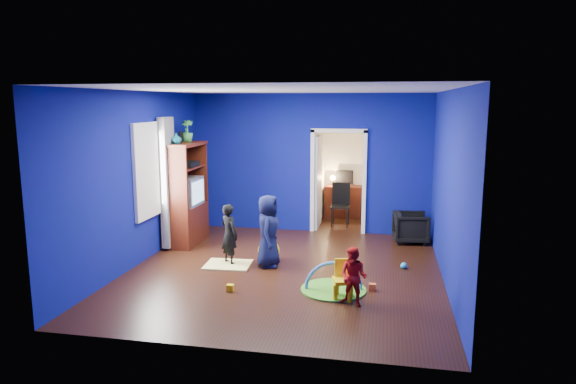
% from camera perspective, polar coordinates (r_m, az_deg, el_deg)
% --- Properties ---
extents(floor, '(5.00, 5.50, 0.01)m').
position_cam_1_polar(floor, '(8.44, -0.45, -8.79)').
color(floor, black).
rests_on(floor, ground).
extents(ceiling, '(5.00, 5.50, 0.01)m').
position_cam_1_polar(ceiling, '(8.00, -0.48, 11.30)').
color(ceiling, white).
rests_on(ceiling, wall_back).
extents(wall_back, '(5.00, 0.02, 2.90)m').
position_cam_1_polar(wall_back, '(10.78, 2.46, 3.20)').
color(wall_back, navy).
rests_on(wall_back, floor).
extents(wall_front, '(5.00, 0.02, 2.90)m').
position_cam_1_polar(wall_front, '(5.48, -6.21, -3.40)').
color(wall_front, navy).
rests_on(wall_front, floor).
extents(wall_left, '(0.02, 5.50, 2.90)m').
position_cam_1_polar(wall_left, '(8.93, -16.39, 1.42)').
color(wall_left, navy).
rests_on(wall_left, floor).
extents(wall_right, '(0.02, 5.50, 2.90)m').
position_cam_1_polar(wall_right, '(7.99, 17.40, 0.41)').
color(wall_right, navy).
rests_on(wall_right, floor).
extents(alcove, '(1.00, 1.75, 2.50)m').
position_cam_1_polar(alcove, '(11.60, 6.03, 2.63)').
color(alcove, silver).
rests_on(alcove, floor).
extents(armchair, '(0.72, 0.70, 0.59)m').
position_cam_1_polar(armchair, '(10.33, 13.49, -3.86)').
color(armchair, black).
rests_on(armchair, floor).
extents(child_black, '(0.45, 0.42, 1.04)m').
position_cam_1_polar(child_black, '(8.72, -6.55, -4.69)').
color(child_black, black).
rests_on(child_black, floor).
extents(child_navy, '(0.43, 0.62, 1.21)m').
position_cam_1_polar(child_navy, '(8.53, -2.21, -4.35)').
color(child_navy, black).
rests_on(child_navy, floor).
extents(toddler_red, '(0.47, 0.42, 0.81)m').
position_cam_1_polar(toddler_red, '(7.02, 7.30, -9.33)').
color(toddler_red, red).
rests_on(toddler_red, floor).
extents(vase, '(0.22, 0.22, 0.20)m').
position_cam_1_polar(vase, '(9.66, -12.30, 5.83)').
color(vase, '#0C5F67').
rests_on(vase, tv_armoire).
extents(potted_plant, '(0.27, 0.27, 0.42)m').
position_cam_1_polar(potted_plant, '(10.14, -11.16, 6.69)').
color(potted_plant, '#328B3B').
rests_on(potted_plant, tv_armoire).
extents(tv_armoire, '(0.58, 1.14, 1.96)m').
position_cam_1_polar(tv_armoire, '(10.07, -11.41, -0.17)').
color(tv_armoire, '#3E140A').
rests_on(tv_armoire, floor).
extents(crt_tv, '(0.46, 0.70, 0.54)m').
position_cam_1_polar(crt_tv, '(10.05, -11.21, 0.05)').
color(crt_tv, silver).
rests_on(crt_tv, tv_armoire).
extents(yellow_blanket, '(0.79, 0.65, 0.03)m').
position_cam_1_polar(yellow_blanket, '(8.77, -6.68, -8.03)').
color(yellow_blanket, '#F2E07A').
rests_on(yellow_blanket, floor).
extents(hopper_ball, '(0.38, 0.38, 0.38)m').
position_cam_1_polar(hopper_ball, '(8.89, -2.14, -6.55)').
color(hopper_ball, yellow).
rests_on(hopper_ball, floor).
extents(kid_chair, '(0.35, 0.35, 0.50)m').
position_cam_1_polar(kid_chair, '(7.27, 6.18, -9.90)').
color(kid_chair, yellow).
rests_on(kid_chair, floor).
extents(play_mat, '(0.95, 0.95, 0.03)m').
position_cam_1_polar(play_mat, '(7.65, 5.07, -10.75)').
color(play_mat, '#3F9822').
rests_on(play_mat, floor).
extents(toy_arch, '(0.85, 0.17, 0.85)m').
position_cam_1_polar(toy_arch, '(7.65, 5.07, -10.69)').
color(toy_arch, '#3F8CD8').
rests_on(toy_arch, floor).
extents(window_left, '(0.03, 0.95, 1.55)m').
position_cam_1_polar(window_left, '(9.22, -15.34, 2.35)').
color(window_left, white).
rests_on(window_left, wall_left).
extents(curtain, '(0.14, 0.42, 2.40)m').
position_cam_1_polar(curtain, '(9.70, -13.22, 1.01)').
color(curtain, slate).
rests_on(curtain, floor).
extents(doorway, '(1.16, 0.10, 2.10)m').
position_cam_1_polar(doorway, '(10.76, 5.60, 1.00)').
color(doorway, white).
rests_on(doorway, floor).
extents(study_desk, '(0.88, 0.44, 0.75)m').
position_cam_1_polar(study_desk, '(12.36, 6.22, -1.03)').
color(study_desk, '#3D140A').
rests_on(study_desk, floor).
extents(desk_monitor, '(0.40, 0.05, 0.32)m').
position_cam_1_polar(desk_monitor, '(12.38, 6.32, 1.68)').
color(desk_monitor, black).
rests_on(desk_monitor, study_desk).
extents(desk_lamp, '(0.14, 0.14, 0.14)m').
position_cam_1_polar(desk_lamp, '(12.35, 5.00, 1.59)').
color(desk_lamp, '#FFD88C').
rests_on(desk_lamp, study_desk).
extents(folding_chair, '(0.40, 0.40, 0.92)m').
position_cam_1_polar(folding_chair, '(11.40, 5.82, -1.51)').
color(folding_chair, black).
rests_on(folding_chair, floor).
extents(book_shelf, '(0.88, 0.24, 0.04)m').
position_cam_1_polar(book_shelf, '(12.27, 6.41, 6.63)').
color(book_shelf, white).
rests_on(book_shelf, study_desk).
extents(toy_0, '(0.10, 0.08, 0.10)m').
position_cam_1_polar(toy_0, '(7.71, 9.35, -10.37)').
color(toy_0, '#DF5B25').
rests_on(toy_0, floor).
extents(toy_1, '(0.11, 0.11, 0.11)m').
position_cam_1_polar(toy_1, '(8.76, 12.74, -7.96)').
color(toy_1, '#249BCE').
rests_on(toy_1, floor).
extents(toy_2, '(0.10, 0.08, 0.10)m').
position_cam_1_polar(toy_2, '(7.62, -6.43, -10.54)').
color(toy_2, yellow).
rests_on(toy_2, floor).
extents(toy_3, '(0.10, 0.08, 0.10)m').
position_cam_1_polar(toy_3, '(8.44, 7.50, -8.52)').
color(toy_3, '#D750A4').
rests_on(toy_3, floor).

